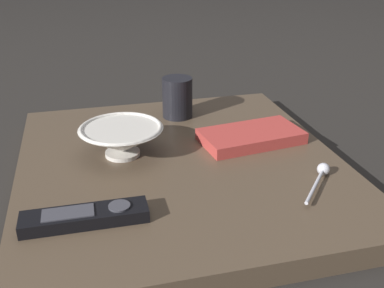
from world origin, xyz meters
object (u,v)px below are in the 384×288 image
Objects in this scene: cereal_bowl at (122,139)px; teaspoon at (321,173)px; coffee_mug at (177,97)px; paperback_book at (251,136)px; tv_remote_near at (85,217)px.

cereal_bowl is 1.50× the size of teaspoon.
cereal_bowl is 1.74× the size of coffee_mug.
cereal_bowl is 0.38m from teaspoon.
paperback_book is (-0.18, -0.12, -0.04)m from coffee_mug.
coffee_mug is at bearing -30.43° from tv_remote_near.
coffee_mug is 0.86× the size of teaspoon.
tv_remote_near is (-0.40, 0.23, -0.04)m from coffee_mug.
coffee_mug is 0.46m from tv_remote_near.
paperback_book is (-0.00, -0.27, -0.02)m from cereal_bowl.
tv_remote_near is at bearing 121.58° from paperback_book.
teaspoon is 0.50× the size of paperback_book.
coffee_mug is at bearing 26.88° from teaspoon.
coffee_mug reaches higher than paperback_book.
paperback_book is (0.22, -0.35, 0.00)m from tv_remote_near.
paperback_book is (0.18, 0.06, 0.00)m from teaspoon.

